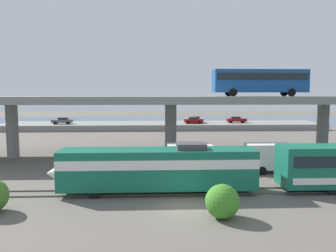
{
  "coord_description": "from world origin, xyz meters",
  "views": [
    {
      "loc": [
        -2.29,
        -22.98,
        8.28
      ],
      "look_at": [
        -0.45,
        17.93,
        4.23
      ],
      "focal_mm": 35.32,
      "sensor_mm": 36.0,
      "label": 1
    }
  ],
  "objects_px": {
    "parked_car_0": "(62,121)",
    "parked_car_1": "(236,120)",
    "train_locomotive": "(148,167)",
    "transit_bus_on_overpass": "(260,80)",
    "service_truck_west": "(277,157)",
    "parked_car_2": "(193,120)",
    "service_truck_east": "(181,158)",
    "parked_car_3": "(194,119)"
  },
  "relations": [
    {
      "from": "service_truck_west",
      "to": "parked_car_1",
      "type": "xyz_separation_m",
      "value": [
        6.75,
        43.57,
        0.48
      ]
    },
    {
      "from": "parked_car_0",
      "to": "parked_car_2",
      "type": "distance_m",
      "value": 29.97
    },
    {
      "from": "parked_car_0",
      "to": "parked_car_3",
      "type": "height_order",
      "value": "same"
    },
    {
      "from": "train_locomotive",
      "to": "transit_bus_on_overpass",
      "type": "distance_m",
      "value": 22.21
    },
    {
      "from": "service_truck_east",
      "to": "parked_car_1",
      "type": "bearing_deg",
      "value": -111.13
    },
    {
      "from": "transit_bus_on_overpass",
      "to": "service_truck_east",
      "type": "relative_size",
      "value": 1.76
    },
    {
      "from": "train_locomotive",
      "to": "parked_car_1",
      "type": "relative_size",
      "value": 3.72
    },
    {
      "from": "transit_bus_on_overpass",
      "to": "parked_car_1",
      "type": "height_order",
      "value": "transit_bus_on_overpass"
    },
    {
      "from": "transit_bus_on_overpass",
      "to": "service_truck_east",
      "type": "height_order",
      "value": "transit_bus_on_overpass"
    },
    {
      "from": "transit_bus_on_overpass",
      "to": "parked_car_3",
      "type": "distance_m",
      "value": 37.14
    },
    {
      "from": "transit_bus_on_overpass",
      "to": "service_truck_west",
      "type": "relative_size",
      "value": 1.76
    },
    {
      "from": "parked_car_1",
      "to": "parked_car_2",
      "type": "bearing_deg",
      "value": -172.95
    },
    {
      "from": "service_truck_west",
      "to": "parked_car_0",
      "type": "bearing_deg",
      "value": 128.55
    },
    {
      "from": "train_locomotive",
      "to": "service_truck_west",
      "type": "height_order",
      "value": "train_locomotive"
    },
    {
      "from": "service_truck_west",
      "to": "parked_car_0",
      "type": "relative_size",
      "value": 1.49
    },
    {
      "from": "train_locomotive",
      "to": "service_truck_east",
      "type": "height_order",
      "value": "train_locomotive"
    },
    {
      "from": "transit_bus_on_overpass",
      "to": "parked_car_3",
      "type": "height_order",
      "value": "transit_bus_on_overpass"
    },
    {
      "from": "train_locomotive",
      "to": "transit_bus_on_overpass",
      "type": "xyz_separation_m",
      "value": [
        14.16,
        15.24,
        7.78
      ]
    },
    {
      "from": "service_truck_east",
      "to": "parked_car_3",
      "type": "xyz_separation_m",
      "value": [
        7.01,
        44.66,
        0.48
      ]
    },
    {
      "from": "transit_bus_on_overpass",
      "to": "train_locomotive",
      "type": "bearing_deg",
      "value": -132.9
    },
    {
      "from": "parked_car_2",
      "to": "parked_car_3",
      "type": "relative_size",
      "value": 1.02
    },
    {
      "from": "parked_car_3",
      "to": "parked_car_1",
      "type": "bearing_deg",
      "value": 173.71
    },
    {
      "from": "parked_car_0",
      "to": "parked_car_1",
      "type": "distance_m",
      "value": 40.4
    },
    {
      "from": "train_locomotive",
      "to": "transit_bus_on_overpass",
      "type": "relative_size",
      "value": 1.44
    },
    {
      "from": "parked_car_0",
      "to": "transit_bus_on_overpass",
      "type": "bearing_deg",
      "value": 135.65
    },
    {
      "from": "train_locomotive",
      "to": "transit_bus_on_overpass",
      "type": "height_order",
      "value": "transit_bus_on_overpass"
    },
    {
      "from": "train_locomotive",
      "to": "parked_car_2",
      "type": "xyz_separation_m",
      "value": [
        9.72,
        48.96,
        -0.08
      ]
    },
    {
      "from": "service_truck_east",
      "to": "parked_car_3",
      "type": "height_order",
      "value": "service_truck_east"
    },
    {
      "from": "parked_car_0",
      "to": "train_locomotive",
      "type": "bearing_deg",
      "value": 112.51
    },
    {
      "from": "service_truck_east",
      "to": "parked_car_1",
      "type": "height_order",
      "value": "service_truck_east"
    },
    {
      "from": "service_truck_east",
      "to": "train_locomotive",
      "type": "bearing_deg",
      "value": 63.76
    },
    {
      "from": "parked_car_1",
      "to": "train_locomotive",
      "type": "bearing_deg",
      "value": -111.83
    },
    {
      "from": "parked_car_0",
      "to": "parked_car_2",
      "type": "relative_size",
      "value": 1.04
    },
    {
      "from": "parked_car_0",
      "to": "parked_car_1",
      "type": "height_order",
      "value": "same"
    },
    {
      "from": "train_locomotive",
      "to": "parked_car_2",
      "type": "distance_m",
      "value": 49.91
    },
    {
      "from": "service_truck_west",
      "to": "parked_car_1",
      "type": "relative_size",
      "value": 1.47
    },
    {
      "from": "service_truck_east",
      "to": "parked_car_2",
      "type": "xyz_separation_m",
      "value": [
        6.43,
        42.29,
        0.48
      ]
    },
    {
      "from": "parked_car_1",
      "to": "transit_bus_on_overpass",
      "type": "bearing_deg",
      "value": -99.67
    },
    {
      "from": "train_locomotive",
      "to": "transit_bus_on_overpass",
      "type": "bearing_deg",
      "value": -132.9
    },
    {
      "from": "parked_car_0",
      "to": "parked_car_3",
      "type": "bearing_deg",
      "value": -175.42
    },
    {
      "from": "train_locomotive",
      "to": "service_truck_east",
      "type": "distance_m",
      "value": 7.46
    },
    {
      "from": "train_locomotive",
      "to": "parked_car_1",
      "type": "distance_m",
      "value": 54.13
    }
  ]
}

